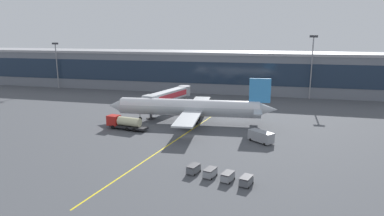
{
  "coord_description": "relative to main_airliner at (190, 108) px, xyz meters",
  "views": [
    {
      "loc": [
        19.9,
        -74.44,
        23.47
      ],
      "look_at": [
        -1.38,
        9.7,
        4.5
      ],
      "focal_mm": 31.89,
      "sensor_mm": 36.0,
      "label": 1
    }
  ],
  "objects": [
    {
      "name": "apron_light_mast_0",
      "position": [
        -71.07,
        43.55,
        7.64
      ],
      "size": [
        2.8,
        0.5,
        19.72
      ],
      "color": "gray",
      "rests_on": "ground_plane"
    },
    {
      "name": "lavatory_truck",
      "position": [
        19.37,
        -12.63,
        -2.71
      ],
      "size": [
        5.96,
        5.43,
        2.5
      ],
      "color": "gray",
      "rests_on": "ground_plane"
    },
    {
      "name": "apron_light_mast_1",
      "position": [
        34.01,
        43.55,
        9.32
      ],
      "size": [
        2.8,
        0.5,
        22.94
      ],
      "color": "gray",
      "rests_on": "ground_plane"
    },
    {
      "name": "baggage_cart_0",
      "position": [
        9.18,
        -32.92,
        -3.34
      ],
      "size": [
        2.23,
        2.97,
        1.48
      ],
      "color": "#595B60",
      "rests_on": "ground_plane"
    },
    {
      "name": "ground_plane",
      "position": [
        2.48,
        -11.73,
        -4.13
      ],
      "size": [
        700.0,
        700.0,
        0.0
      ],
      "primitive_type": "plane",
      "color": "#47494F"
    },
    {
      "name": "jet_bridge",
      "position": [
        -9.14,
        11.12,
        0.98
      ],
      "size": [
        8.72,
        22.53,
        6.81
      ],
      "color": "#B2B7BC",
      "rests_on": "ground_plane"
    },
    {
      "name": "fuel_tanker",
      "position": [
        -14.23,
        -10.35,
        -2.38
      ],
      "size": [
        11.06,
        4.13,
        3.25
      ],
      "color": "#232326",
      "rests_on": "ground_plane"
    },
    {
      "name": "baggage_cart_1",
      "position": [
        12.26,
        -33.8,
        -3.34
      ],
      "size": [
        2.23,
        2.97,
        1.48
      ],
      "color": "gray",
      "rests_on": "ground_plane"
    },
    {
      "name": "main_airliner",
      "position": [
        0.0,
        0.0,
        0.0
      ],
      "size": [
        45.9,
        36.39,
        12.35
      ],
      "color": "#B2B7BC",
      "rests_on": "ground_plane"
    },
    {
      "name": "terminal_building",
      "position": [
        -12.93,
        55.51,
        4.0
      ],
      "size": [
        214.34,
        21.77,
        16.22
      ],
      "color": "slate",
      "rests_on": "ground_plane"
    },
    {
      "name": "baggage_cart_2",
      "position": [
        15.34,
        -34.67,
        -3.34
      ],
      "size": [
        2.23,
        2.97,
        1.48
      ],
      "color": "gray",
      "rests_on": "ground_plane"
    },
    {
      "name": "baggage_cart_3",
      "position": [
        18.42,
        -35.55,
        -3.34
      ],
      "size": [
        2.23,
        2.97,
        1.48
      ],
      "color": "#595B60",
      "rests_on": "ground_plane"
    },
    {
      "name": "apron_lead_in_line",
      "position": [
        1.74,
        -9.73,
        -4.12
      ],
      "size": [
        11.79,
        79.21,
        0.01
      ],
      "primitive_type": "cube",
      "rotation": [
        0.0,
        0.0,
        -0.14
      ],
      "color": "yellow",
      "rests_on": "ground_plane"
    }
  ]
}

